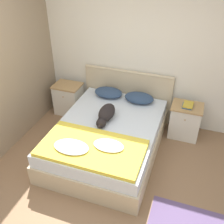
# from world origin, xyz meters

# --- Properties ---
(ground_plane) EXTENTS (16.00, 16.00, 0.00)m
(ground_plane) POSITION_xyz_m (0.00, 0.00, 0.00)
(ground_plane) COLOR #896647
(wall_back) EXTENTS (9.00, 0.06, 2.55)m
(wall_back) POSITION_xyz_m (0.00, 2.13, 1.27)
(wall_back) COLOR silver
(wall_back) RESTS_ON ground_plane
(wall_side_left) EXTENTS (0.06, 3.10, 2.55)m
(wall_side_left) POSITION_xyz_m (-1.62, 1.05, 1.27)
(wall_side_left) COLOR gray
(wall_side_left) RESTS_ON ground_plane
(bed) EXTENTS (1.56, 2.10, 0.52)m
(bed) POSITION_xyz_m (-0.05, 0.99, 0.25)
(bed) COLOR #C6B28E
(bed) RESTS_ON ground_plane
(headboard) EXTENTS (1.64, 0.06, 0.97)m
(headboard) POSITION_xyz_m (-0.05, 2.06, 0.50)
(headboard) COLOR #C6B28E
(headboard) RESTS_ON ground_plane
(nightstand_left) EXTENTS (0.51, 0.41, 0.61)m
(nightstand_left) POSITION_xyz_m (-1.17, 1.80, 0.31)
(nightstand_left) COLOR silver
(nightstand_left) RESTS_ON ground_plane
(nightstand_right) EXTENTS (0.51, 0.41, 0.61)m
(nightstand_right) POSITION_xyz_m (1.06, 1.80, 0.31)
(nightstand_right) COLOR silver
(nightstand_right) RESTS_ON ground_plane
(pillow_left) EXTENTS (0.51, 0.35, 0.15)m
(pillow_left) POSITION_xyz_m (-0.34, 1.81, 0.59)
(pillow_left) COLOR navy
(pillow_left) RESTS_ON bed
(pillow_right) EXTENTS (0.51, 0.35, 0.15)m
(pillow_right) POSITION_xyz_m (0.23, 1.81, 0.59)
(pillow_right) COLOR navy
(pillow_right) RESTS_ON bed
(quilt) EXTENTS (1.42, 0.78, 0.10)m
(quilt) POSITION_xyz_m (-0.06, 0.37, 0.55)
(quilt) COLOR yellow
(quilt) RESTS_ON bed
(dog) EXTENTS (0.23, 0.63, 0.23)m
(dog) POSITION_xyz_m (-0.12, 1.11, 0.62)
(dog) COLOR black
(dog) RESTS_ON bed
(book_stack) EXTENTS (0.18, 0.22, 0.05)m
(book_stack) POSITION_xyz_m (1.06, 1.78, 0.63)
(book_stack) COLOR #285689
(book_stack) RESTS_ON nightstand_right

